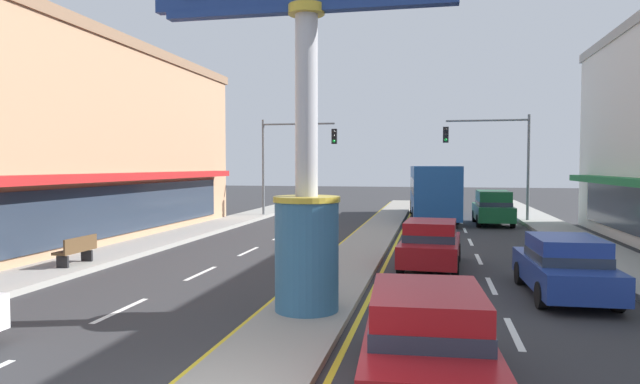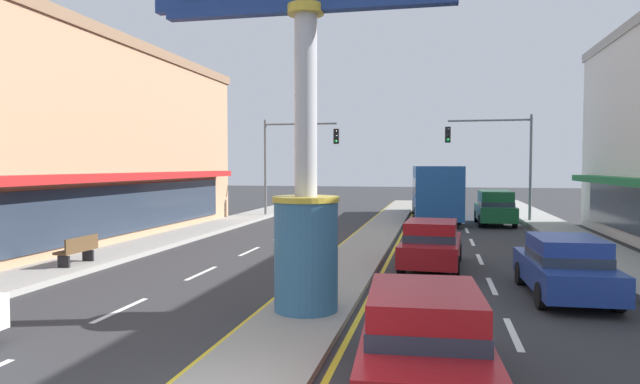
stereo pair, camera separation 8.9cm
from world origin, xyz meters
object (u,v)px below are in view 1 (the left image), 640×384
district_sign (307,149)px  suv_far_right_lane (493,207)px  traffic_light_left_side (290,150)px  bus_near_right_lane (433,189)px  sedan_near_left_lane (427,338)px  sedan_kerb_right (431,243)px  street_bench (77,250)px  storefront_left (18,141)px  sedan_far_left_oncoming (565,266)px  traffic_light_right_side (496,149)px

district_sign → suv_far_right_lane: 21.26m
traffic_light_left_side → bus_near_right_lane: traffic_light_left_side is taller
sedan_near_left_lane → sedan_kerb_right: same height
district_sign → sedan_near_left_lane: (2.61, -3.54, -2.85)m
street_bench → sedan_kerb_right: bearing=13.8°
storefront_left → street_bench: storefront_left is taller
suv_far_right_lane → bus_near_right_lane: bearing=140.3°
bus_near_right_lane → sedan_far_left_oncoming: bus_near_right_lane is taller
bus_near_right_lane → sedan_near_left_lane: bearing=-90.0°
traffic_light_right_side → sedan_near_left_lane: bearing=-98.1°
district_sign → traffic_light_right_side: size_ratio=1.27×
suv_far_right_lane → storefront_left: bearing=-150.2°
bus_near_right_lane → sedan_near_left_lane: 26.55m
traffic_light_left_side → street_bench: 18.76m
suv_far_right_lane → street_bench: size_ratio=2.89×
sedan_near_left_lane → street_bench: sedan_near_left_lane is taller
traffic_light_right_side → sedan_near_left_lane: traffic_light_right_side is taller
bus_near_right_lane → sedan_near_left_lane: bus_near_right_lane is taller
storefront_left → bus_near_right_lane: bearing=40.2°
sedan_kerb_right → street_bench: size_ratio=2.75×
storefront_left → sedan_far_left_oncoming: 21.38m
storefront_left → suv_far_right_lane: (20.34, 11.67, -3.36)m
traffic_light_right_side → street_bench: 23.27m
bus_near_right_lane → street_bench: bearing=-119.5°
traffic_light_right_side → sedan_far_left_oncoming: traffic_light_right_side is taller
suv_far_right_lane → street_bench: bearing=-130.7°
bus_near_right_lane → suv_far_right_lane: 4.38m
traffic_light_right_side → sedan_kerb_right: 15.97m
traffic_light_right_side → storefront_left: bearing=-147.7°
storefront_left → sedan_kerb_right: (17.04, -2.16, -3.55)m
sedan_far_left_oncoming → suv_far_right_lane: bearing=90.0°
suv_far_right_lane → sedan_far_left_oncoming: suv_far_right_lane is taller
bus_near_right_lane → sedan_far_left_oncoming: 20.25m
suv_far_right_lane → street_bench: suv_far_right_lane is taller
traffic_light_left_side → suv_far_right_lane: size_ratio=1.34×
traffic_light_right_side → sedan_near_left_lane: size_ratio=1.41×
sedan_far_left_oncoming → sedan_kerb_right: size_ratio=0.99×
suv_far_right_lane → sedan_near_left_lane: size_ratio=1.05×
district_sign → sedan_near_left_lane: size_ratio=1.79×
district_sign → traffic_light_left_side: 22.89m
traffic_light_left_side → storefront_left: bearing=-121.5°
traffic_light_left_side → bus_near_right_lane: size_ratio=0.55×
district_sign → bus_near_right_lane: bearing=83.5°
suv_far_right_lane → traffic_light_right_side: bearing=78.1°
traffic_light_right_side → bus_near_right_lane: 4.52m
sedan_near_left_lane → street_bench: 13.11m
district_sign → street_bench: bearing=155.7°
storefront_left → traffic_light_right_side: 24.39m
bus_near_right_lane → street_bench: size_ratio=7.08×
street_bench → sedan_near_left_lane: bearing=-33.7°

